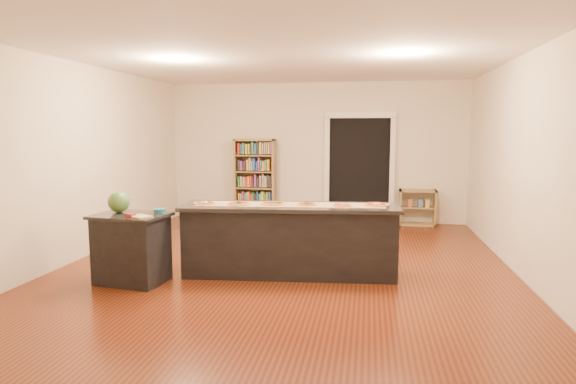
% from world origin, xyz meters
% --- Properties ---
extents(room, '(6.00, 7.00, 2.80)m').
position_xyz_m(room, '(0.00, 0.00, 1.40)').
color(room, beige).
rests_on(room, ground).
extents(doorway, '(1.40, 0.09, 2.21)m').
position_xyz_m(doorway, '(0.90, 3.46, 1.20)').
color(doorway, black).
rests_on(doorway, room).
extents(kitchen_island, '(2.74, 0.74, 0.90)m').
position_xyz_m(kitchen_island, '(0.11, -0.33, 0.45)').
color(kitchen_island, black).
rests_on(kitchen_island, ground).
extents(side_counter, '(0.85, 0.62, 0.84)m').
position_xyz_m(side_counter, '(-1.72, -0.98, 0.43)').
color(side_counter, black).
rests_on(side_counter, ground).
extents(bookshelf, '(0.84, 0.30, 1.67)m').
position_xyz_m(bookshelf, '(-1.21, 3.30, 0.84)').
color(bookshelf, olive).
rests_on(bookshelf, ground).
extents(low_shelf, '(0.70, 0.30, 0.70)m').
position_xyz_m(low_shelf, '(2.04, 3.30, 0.35)').
color(low_shelf, olive).
rests_on(low_shelf, ground).
extents(waste_bin, '(0.23, 0.23, 0.34)m').
position_xyz_m(waste_bin, '(-0.11, 3.23, 0.17)').
color(waste_bin, '#4C62AB').
rests_on(waste_bin, ground).
extents(kraft_paper, '(2.40, 0.64, 0.00)m').
position_xyz_m(kraft_paper, '(0.11, -0.31, 0.90)').
color(kraft_paper, olive).
rests_on(kraft_paper, kitchen_island).
extents(watermelon, '(0.26, 0.26, 0.26)m').
position_xyz_m(watermelon, '(-1.92, -0.88, 0.97)').
color(watermelon, '#144214').
rests_on(watermelon, side_counter).
extents(cutting_board, '(0.32, 0.29, 0.02)m').
position_xyz_m(cutting_board, '(-1.51, -1.15, 0.85)').
color(cutting_board, tan).
rests_on(cutting_board, side_counter).
extents(package_red, '(0.13, 0.11, 0.04)m').
position_xyz_m(package_red, '(-1.64, -1.14, 0.86)').
color(package_red, maroon).
rests_on(package_red, side_counter).
extents(package_teal, '(0.15, 0.15, 0.06)m').
position_xyz_m(package_teal, '(-1.41, -0.85, 0.87)').
color(package_teal, '#195966').
rests_on(package_teal, side_counter).
extents(pizza_a, '(0.30, 0.30, 0.02)m').
position_xyz_m(pizza_a, '(-0.98, -0.43, 0.92)').
color(pizza_a, '#BA8647').
rests_on(pizza_a, kitchen_island).
extents(pizza_b, '(0.30, 0.30, 0.02)m').
position_xyz_m(pizza_b, '(-0.54, -0.40, 0.92)').
color(pizza_b, '#BA8647').
rests_on(pizza_b, kitchen_island).
extents(pizza_c, '(0.31, 0.31, 0.02)m').
position_xyz_m(pizza_c, '(-0.11, -0.31, 0.92)').
color(pizza_c, '#BA8647').
rests_on(pizza_c, kitchen_island).
extents(pizza_d, '(0.25, 0.25, 0.02)m').
position_xyz_m(pizza_d, '(0.33, -0.30, 0.92)').
color(pizza_d, '#BA8647').
rests_on(pizza_d, kitchen_island).
extents(pizza_e, '(0.26, 0.26, 0.02)m').
position_xyz_m(pizza_e, '(0.77, -0.31, 0.92)').
color(pizza_e, '#BA8647').
rests_on(pizza_e, kitchen_island).
extents(pizza_f, '(0.30, 0.30, 0.02)m').
position_xyz_m(pizza_f, '(1.20, -0.20, 0.92)').
color(pizza_f, '#BA8647').
rests_on(pizza_f, kitchen_island).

